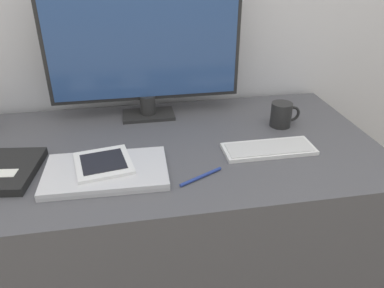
% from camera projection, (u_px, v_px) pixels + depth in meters
% --- Properties ---
extents(desk, '(1.35, 0.69, 0.74)m').
position_uv_depth(desk, '(167.00, 235.00, 1.35)').
color(desk, '#4C4C51').
rests_on(desk, ground_plane).
extents(monitor, '(0.66, 0.11, 0.49)m').
position_uv_depth(monitor, '(144.00, 45.00, 1.25)').
color(monitor, '#262626').
rests_on(monitor, desk).
extents(keyboard, '(0.28, 0.11, 0.01)m').
position_uv_depth(keyboard, '(269.00, 149.00, 1.14)').
color(keyboard, silver).
rests_on(keyboard, desk).
extents(laptop, '(0.34, 0.21, 0.02)m').
position_uv_depth(laptop, '(106.00, 172.00, 1.02)').
color(laptop, '#BCBCC1').
rests_on(laptop, desk).
extents(ereader, '(0.17, 0.18, 0.01)m').
position_uv_depth(ereader, '(103.00, 163.00, 1.03)').
color(ereader, white).
rests_on(ereader, laptop).
extents(notebook, '(0.22, 0.24, 0.02)m').
position_uv_depth(notebook, '(0.00, 171.00, 1.02)').
color(notebook, black).
rests_on(notebook, desk).
extents(coffee_mug, '(0.10, 0.07, 0.08)m').
position_uv_depth(coffee_mug, '(282.00, 114.00, 1.28)').
color(coffee_mug, black).
rests_on(coffee_mug, desk).
extents(pen, '(0.13, 0.07, 0.01)m').
position_uv_depth(pen, '(201.00, 177.00, 1.01)').
color(pen, navy).
rests_on(pen, desk).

